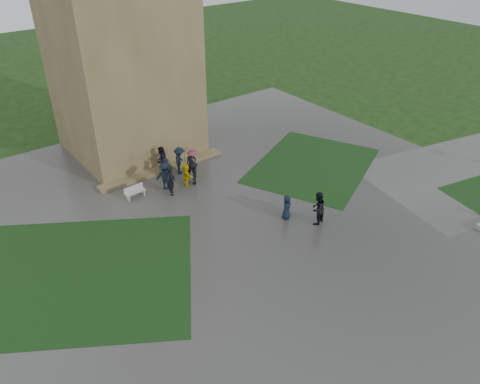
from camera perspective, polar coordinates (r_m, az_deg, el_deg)
ground at (r=24.39m, az=3.01°, el=-6.94°), size 120.00×120.00×0.00m
plaza at (r=25.61m, az=0.12°, el=-4.73°), size 34.00×34.00×0.02m
lawn_inset_left at (r=24.13m, az=-19.41°, el=-9.46°), size 14.10×13.46×0.01m
lawn_inset_right at (r=32.40m, az=8.84°, el=3.23°), size 11.12×10.15×0.01m
tower at (r=32.57m, az=-14.84°, el=19.61°), size 8.00×8.00×18.00m
tower_plinth at (r=31.75m, az=-9.40°, el=2.78°), size 9.00×0.80×0.22m
bench at (r=28.99m, az=-12.71°, el=0.05°), size 1.30×0.47×0.74m
visitor_cluster at (r=29.72m, az=-7.75°, el=3.13°), size 3.13×3.56×2.60m
pedestrian_mid at (r=26.34m, az=5.72°, el=-1.83°), size 0.86×0.80×1.46m
pedestrian_near at (r=26.01m, az=9.44°, el=-1.97°), size 1.05×0.78×1.94m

